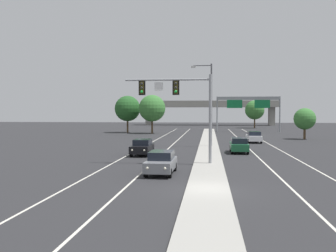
{
  "coord_description": "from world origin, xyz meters",
  "views": [
    {
      "loc": [
        0.07,
        -21.28,
        4.37
      ],
      "look_at": [
        -3.2,
        9.34,
        3.2
      ],
      "focal_mm": 41.53,
      "sensor_mm": 36.0,
      "label": 1
    }
  ],
  "objects_px": {
    "car_receding_green": "(239,145)",
    "car_receding_white": "(254,137)",
    "overhead_signal_mast": "(182,100)",
    "tree_far_right_c": "(305,119)",
    "highway_sign_gantry": "(248,103)",
    "tree_far_left_a": "(128,109)",
    "car_oncoming_grey": "(161,162)",
    "street_lamp_median": "(209,100)",
    "tree_far_left_c": "(152,108)",
    "car_oncoming_black": "(142,147)",
    "tree_far_right_a": "(255,110)"
  },
  "relations": [
    {
      "from": "car_receding_green",
      "to": "car_receding_white",
      "type": "relative_size",
      "value": 1.0
    },
    {
      "from": "overhead_signal_mast",
      "to": "tree_far_right_c",
      "type": "relative_size",
      "value": 1.48
    },
    {
      "from": "highway_sign_gantry",
      "to": "tree_far_left_a",
      "type": "relative_size",
      "value": 1.76
    },
    {
      "from": "car_oncoming_grey",
      "to": "tree_far_left_a",
      "type": "height_order",
      "value": "tree_far_left_a"
    },
    {
      "from": "street_lamp_median",
      "to": "tree_far_left_c",
      "type": "bearing_deg",
      "value": 112.05
    },
    {
      "from": "tree_far_left_c",
      "to": "car_oncoming_black",
      "type": "bearing_deg",
      "value": -83.06
    },
    {
      "from": "car_oncoming_black",
      "to": "highway_sign_gantry",
      "type": "height_order",
      "value": "highway_sign_gantry"
    },
    {
      "from": "tree_far_left_a",
      "to": "tree_far_right_a",
      "type": "distance_m",
      "value": 37.39
    },
    {
      "from": "street_lamp_median",
      "to": "highway_sign_gantry",
      "type": "xyz_separation_m",
      "value": [
        8.13,
        35.33,
        0.37
      ]
    },
    {
      "from": "tree_far_left_a",
      "to": "overhead_signal_mast",
      "type": "bearing_deg",
      "value": -72.65
    },
    {
      "from": "car_oncoming_black",
      "to": "tree_far_left_a",
      "type": "bearing_deg",
      "value": 104.06
    },
    {
      "from": "car_oncoming_black",
      "to": "tree_far_left_a",
      "type": "height_order",
      "value": "tree_far_left_a"
    },
    {
      "from": "street_lamp_median",
      "to": "tree_far_right_c",
      "type": "bearing_deg",
      "value": 44.66
    },
    {
      "from": "car_oncoming_black",
      "to": "tree_far_right_c",
      "type": "relative_size",
      "value": 0.92
    },
    {
      "from": "tree_far_right_c",
      "to": "car_oncoming_black",
      "type": "bearing_deg",
      "value": -131.33
    },
    {
      "from": "overhead_signal_mast",
      "to": "tree_far_right_c",
      "type": "xyz_separation_m",
      "value": [
        16.96,
        30.64,
        -2.15
      ]
    },
    {
      "from": "overhead_signal_mast",
      "to": "tree_far_left_c",
      "type": "relative_size",
      "value": 0.95
    },
    {
      "from": "car_oncoming_black",
      "to": "tree_far_right_c",
      "type": "bearing_deg",
      "value": 48.67
    },
    {
      "from": "car_oncoming_black",
      "to": "car_receding_white",
      "type": "height_order",
      "value": "same"
    },
    {
      "from": "car_receding_white",
      "to": "tree_far_left_c",
      "type": "distance_m",
      "value": 27.13
    },
    {
      "from": "tree_far_right_a",
      "to": "tree_far_left_a",
      "type": "bearing_deg",
      "value": -139.1
    },
    {
      "from": "car_receding_green",
      "to": "car_receding_white",
      "type": "distance_m",
      "value": 13.95
    },
    {
      "from": "tree_far_right_a",
      "to": "tree_far_right_c",
      "type": "height_order",
      "value": "tree_far_right_a"
    },
    {
      "from": "overhead_signal_mast",
      "to": "street_lamp_median",
      "type": "relative_size",
      "value": 0.72
    },
    {
      "from": "tree_far_left_a",
      "to": "tree_far_right_c",
      "type": "height_order",
      "value": "tree_far_left_a"
    },
    {
      "from": "car_oncoming_grey",
      "to": "highway_sign_gantry",
      "type": "height_order",
      "value": "highway_sign_gantry"
    },
    {
      "from": "car_receding_white",
      "to": "tree_far_left_a",
      "type": "distance_m",
      "value": 32.59
    },
    {
      "from": "car_oncoming_black",
      "to": "tree_far_right_a",
      "type": "distance_m",
      "value": 66.97
    },
    {
      "from": "highway_sign_gantry",
      "to": "tree_far_right_a",
      "type": "height_order",
      "value": "highway_sign_gantry"
    },
    {
      "from": "tree_far_left_a",
      "to": "tree_far_left_c",
      "type": "height_order",
      "value": "tree_far_left_c"
    },
    {
      "from": "highway_sign_gantry",
      "to": "car_receding_white",
      "type": "bearing_deg",
      "value": -93.97
    },
    {
      "from": "tree_far_left_a",
      "to": "tree_far_left_c",
      "type": "relative_size",
      "value": 0.99
    },
    {
      "from": "car_oncoming_grey",
      "to": "tree_far_left_c",
      "type": "height_order",
      "value": "tree_far_left_c"
    },
    {
      "from": "car_oncoming_black",
      "to": "highway_sign_gantry",
      "type": "bearing_deg",
      "value": 71.87
    },
    {
      "from": "tree_far_left_a",
      "to": "car_oncoming_black",
      "type": "bearing_deg",
      "value": -75.94
    },
    {
      "from": "car_oncoming_grey",
      "to": "tree_far_right_a",
      "type": "xyz_separation_m",
      "value": [
        14.99,
        75.55,
        3.89
      ]
    },
    {
      "from": "tree_far_right_c",
      "to": "tree_far_left_c",
      "type": "height_order",
      "value": "tree_far_left_c"
    },
    {
      "from": "tree_far_left_c",
      "to": "car_receding_green",
      "type": "bearing_deg",
      "value": -67.24
    },
    {
      "from": "street_lamp_median",
      "to": "tree_far_right_a",
      "type": "relative_size",
      "value": 1.39
    },
    {
      "from": "car_receding_white",
      "to": "tree_far_right_a",
      "type": "distance_m",
      "value": 47.9
    },
    {
      "from": "car_receding_green",
      "to": "tree_far_right_a",
      "type": "xyz_separation_m",
      "value": [
        8.54,
        61.03,
        3.89
      ]
    },
    {
      "from": "tree_far_right_c",
      "to": "tree_far_left_c",
      "type": "relative_size",
      "value": 0.64
    },
    {
      "from": "car_receding_white",
      "to": "tree_far_right_c",
      "type": "xyz_separation_m",
      "value": [
        8.59,
        7.45,
        2.35
      ]
    },
    {
      "from": "overhead_signal_mast",
      "to": "car_receding_green",
      "type": "bearing_deg",
      "value": 61.03
    },
    {
      "from": "car_receding_white",
      "to": "highway_sign_gantry",
      "type": "relative_size",
      "value": 0.34
    },
    {
      "from": "overhead_signal_mast",
      "to": "car_oncoming_grey",
      "type": "distance_m",
      "value": 6.78
    },
    {
      "from": "car_oncoming_black",
      "to": "tree_far_right_c",
      "type": "distance_m",
      "value": 32.48
    },
    {
      "from": "car_receding_green",
      "to": "tree_far_right_a",
      "type": "bearing_deg",
      "value": 82.03
    },
    {
      "from": "car_oncoming_grey",
      "to": "car_receding_green",
      "type": "distance_m",
      "value": 15.88
    },
    {
      "from": "car_oncoming_grey",
      "to": "car_receding_green",
      "type": "height_order",
      "value": "same"
    }
  ]
}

